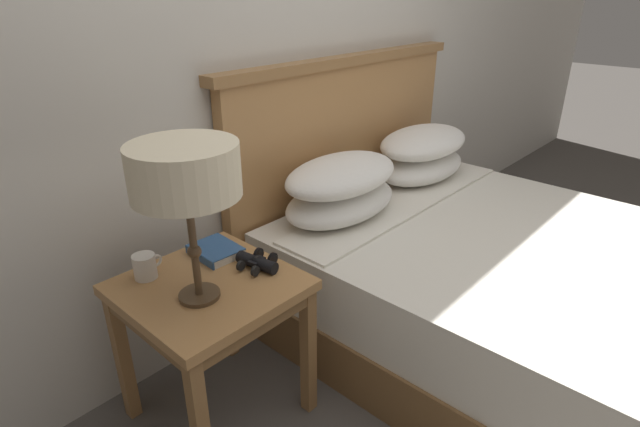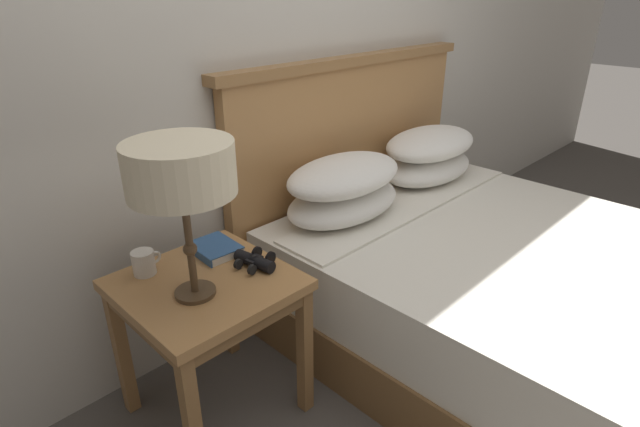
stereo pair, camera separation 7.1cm
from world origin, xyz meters
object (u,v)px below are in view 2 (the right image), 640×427
at_px(nightstand, 208,300).
at_px(book_on_nightstand, 215,249).
at_px(bed, 504,283).
at_px(binoculars_pair, 255,261).
at_px(coffee_mug, 144,263).
at_px(table_lamp, 181,172).

xyz_separation_m(nightstand, book_on_nightstand, (0.13, 0.14, 0.10)).
height_order(bed, binoculars_pair, bed).
distance_m(bed, coffee_mug, 1.46).
xyz_separation_m(book_on_nightstand, coffee_mug, (-0.25, 0.05, 0.03)).
xyz_separation_m(nightstand, coffee_mug, (-0.12, 0.18, 0.12)).
bearing_deg(table_lamp, coffee_mug, 102.56).
xyz_separation_m(binoculars_pair, coffee_mug, (-0.29, 0.23, 0.02)).
bearing_deg(binoculars_pair, table_lamp, 179.94).
xyz_separation_m(table_lamp, coffee_mug, (-0.05, 0.23, -0.37)).
relative_size(bed, coffee_mug, 19.83).
bearing_deg(bed, binoculars_pair, 151.16).
height_order(nightstand, coffee_mug, coffee_mug).
relative_size(table_lamp, book_on_nightstand, 2.70).
height_order(nightstand, binoculars_pair, binoculars_pair).
bearing_deg(table_lamp, bed, -23.61).
height_order(bed, table_lamp, bed).
relative_size(table_lamp, coffee_mug, 4.88).
xyz_separation_m(bed, coffee_mug, (-1.22, 0.74, 0.30)).
bearing_deg(book_on_nightstand, bed, -35.59).
height_order(binoculars_pair, coffee_mug, coffee_mug).
height_order(table_lamp, coffee_mug, table_lamp).
distance_m(bed, table_lamp, 1.45).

